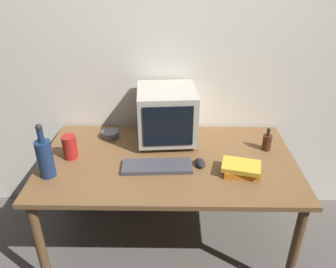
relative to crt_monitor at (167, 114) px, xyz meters
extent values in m
plane|color=#56514C|center=(0.01, -0.25, -0.90)|extent=(6.00, 6.00, 0.00)
cube|color=silver|center=(0.01, 0.26, 0.35)|extent=(4.00, 0.08, 2.50)
cube|color=brown|center=(0.01, -0.25, -0.21)|extent=(1.60, 0.90, 0.03)
cylinder|color=brown|center=(-0.73, -0.64, -0.56)|extent=(0.06, 0.06, 0.67)
cylinder|color=brown|center=(0.75, -0.64, -0.56)|extent=(0.06, 0.06, 0.67)
cylinder|color=brown|center=(-0.73, 0.14, -0.56)|extent=(0.06, 0.06, 0.67)
cylinder|color=brown|center=(0.75, 0.14, -0.56)|extent=(0.06, 0.06, 0.67)
cube|color=#B2AD9E|center=(0.00, 0.00, -0.18)|extent=(0.30, 0.26, 0.03)
cube|color=#B2AD9E|center=(0.00, 0.00, 0.01)|extent=(0.41, 0.41, 0.34)
cube|color=black|center=(0.02, -0.19, 0.01)|extent=(0.31, 0.03, 0.27)
cube|color=#3F3F47|center=(-0.05, -0.35, -0.18)|extent=(0.43, 0.17, 0.02)
ellipsoid|color=black|center=(0.21, -0.32, -0.17)|extent=(0.08, 0.11, 0.04)
cylinder|color=navy|center=(-0.68, -0.44, -0.08)|extent=(0.09, 0.09, 0.23)
cylinder|color=navy|center=(-0.68, -0.44, 0.07)|extent=(0.03, 0.03, 0.08)
sphere|color=#262626|center=(-0.68, -0.44, 0.12)|extent=(0.04, 0.04, 0.04)
cylinder|color=#472314|center=(0.66, -0.12, -0.14)|extent=(0.06, 0.06, 0.10)
cylinder|color=#472314|center=(0.66, -0.12, -0.07)|extent=(0.02, 0.02, 0.04)
sphere|color=#262626|center=(0.66, -0.12, -0.04)|extent=(0.02, 0.02, 0.02)
cube|color=orange|center=(0.44, -0.40, -0.17)|extent=(0.21, 0.15, 0.04)
cube|color=gold|center=(0.44, -0.40, -0.14)|extent=(0.25, 0.20, 0.03)
cylinder|color=#595B66|center=(-0.40, 0.03, -0.17)|extent=(0.12, 0.12, 0.04)
cylinder|color=#A51E19|center=(-0.60, -0.24, -0.12)|extent=(0.09, 0.09, 0.15)
camera|label=1|loc=(0.04, -2.03, 0.95)|focal=35.70mm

